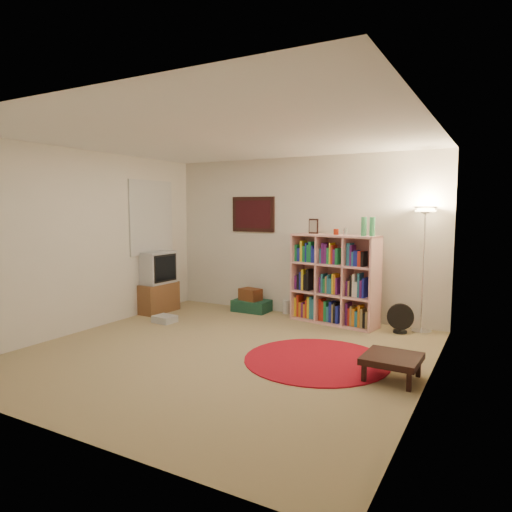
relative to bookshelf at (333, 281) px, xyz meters
The scene contains 11 objects.
room 2.12m from the bookshelf, 110.50° to the right, with size 4.54×4.54×2.54m.
bookshelf is the anchor object (origin of this frame).
floor_lamp 1.48m from the bookshelf, ahead, with size 0.39×0.39×1.73m.
floor_fan 1.09m from the bookshelf, ahead, with size 0.36×0.22×0.41m.
tv_stand 2.91m from the bookshelf, 166.49° to the right, with size 0.52×0.71×1.00m.
dvd_box 2.57m from the bookshelf, 152.03° to the right, with size 0.33×0.29×0.10m.
suitcase 1.54m from the bookshelf, behind, with size 0.59×0.39×0.19m.
wicker_basket 1.49m from the bookshelf, behind, with size 0.38×0.31×0.19m.
paper_towel 1.04m from the bookshelf, 166.08° to the left, with size 0.14×0.14×0.22m.
red_rug 1.85m from the bookshelf, 76.47° to the right, with size 1.63×1.63×0.01m.
side_table 2.30m from the bookshelf, 55.79° to the right, with size 0.55×0.55×0.25m.
Camera 1 is at (2.86, -4.42, 1.70)m, focal length 32.00 mm.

